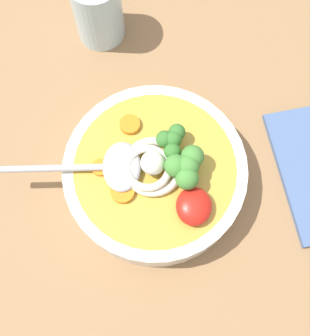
{
  "coord_description": "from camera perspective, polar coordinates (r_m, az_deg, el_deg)",
  "views": [
    {
      "loc": [
        16.95,
        1.85,
        55.61
      ],
      "look_at": [
        1.47,
        0.75,
        8.3
      ],
      "focal_mm": 46.33,
      "sensor_mm": 36.0,
      "label": 1
    }
  ],
  "objects": [
    {
      "name": "table_slab",
      "position": [
        0.57,
        -0.66,
        -0.65
      ],
      "size": [
        109.87,
        109.87,
        3.25
      ],
      "primitive_type": "cube",
      "color": "#936D47",
      "rests_on": "ground"
    },
    {
      "name": "soup_bowl",
      "position": [
        0.52,
        0.0,
        -0.84
      ],
      "size": [
        21.46,
        21.46,
        5.05
      ],
      "color": "silver",
      "rests_on": "table_slab"
    },
    {
      "name": "noodle_pile",
      "position": [
        0.49,
        -0.4,
        0.25
      ],
      "size": [
        7.9,
        7.74,
        3.17
      ],
      "color": "silver",
      "rests_on": "soup_bowl"
    },
    {
      "name": "soup_spoon",
      "position": [
        0.49,
        -5.99,
        0.15
      ],
      "size": [
        6.39,
        17.45,
        1.6
      ],
      "rotation": [
        0.0,
        0.0,
        4.81
      ],
      "color": "#B7B7BC",
      "rests_on": "soup_bowl"
    },
    {
      "name": "chili_sauce_dollop",
      "position": [
        0.48,
        5.13,
        -5.03
      ],
      "size": [
        4.4,
        3.96,
        1.98
      ],
      "primitive_type": "ellipsoid",
      "color": "red",
      "rests_on": "soup_bowl"
    },
    {
      "name": "broccoli_floret_beside_chili",
      "position": [
        0.49,
        2.24,
        3.75
      ],
      "size": [
        3.85,
        3.31,
        3.05
      ],
      "color": "#7A9E60",
      "rests_on": "soup_bowl"
    },
    {
      "name": "broccoli_floret_left",
      "position": [
        0.47,
        4.07,
        0.17
      ],
      "size": [
        5.07,
        4.36,
        4.01
      ],
      "color": "#7A9E60",
      "rests_on": "soup_bowl"
    },
    {
      "name": "carrot_slice_far",
      "position": [
        0.49,
        -4.28,
        -3.08
      ],
      "size": [
        2.74,
        2.74,
        0.64
      ],
      "primitive_type": "cylinder",
      "color": "orange",
      "rests_on": "soup_bowl"
    },
    {
      "name": "carrot_slice_near_spoon",
      "position": [
        0.5,
        -7.22,
        0.08
      ],
      "size": [
        2.02,
        2.02,
        0.51
      ],
      "primitive_type": "cylinder",
      "color": "orange",
      "rests_on": "soup_bowl"
    },
    {
      "name": "carrot_slice_extra_b",
      "position": [
        0.51,
        -3.32,
        5.72
      ],
      "size": [
        2.42,
        2.42,
        0.64
      ],
      "primitive_type": "cylinder",
      "color": "orange",
      "rests_on": "soup_bowl"
    },
    {
      "name": "drinking_glass",
      "position": [
        0.61,
        -7.55,
        20.01
      ],
      "size": [
        6.59,
        6.59,
        9.72
      ],
      "primitive_type": "cylinder",
      "color": "silver",
      "rests_on": "table_slab"
    }
  ]
}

